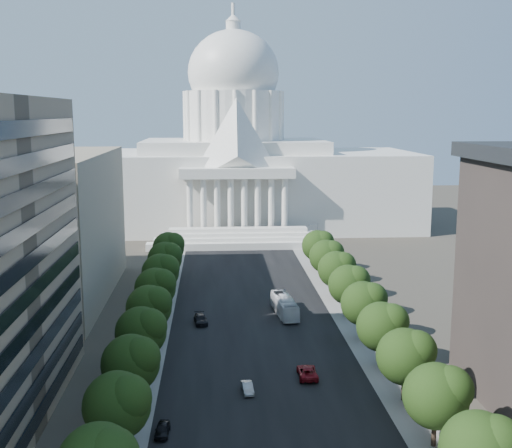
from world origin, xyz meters
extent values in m
cube|color=black|center=(0.00, 90.00, 0.00)|extent=(30.00, 260.00, 0.01)
cube|color=gray|center=(-19.00, 90.00, 0.00)|extent=(8.00, 260.00, 0.02)
cube|color=gray|center=(19.00, 90.00, 0.00)|extent=(8.00, 260.00, 0.02)
cube|color=white|center=(0.00, 185.00, 12.50)|extent=(120.00, 50.00, 25.00)
cube|color=white|center=(0.00, 185.00, 27.00)|extent=(60.00, 40.00, 4.00)
cube|color=white|center=(0.00, 158.00, 20.50)|extent=(34.00, 8.00, 3.00)
cylinder|color=white|center=(0.00, 185.00, 37.00)|extent=(32.00, 32.00, 16.00)
ellipsoid|color=white|center=(0.00, 185.00, 51.00)|extent=(30.00, 30.00, 27.60)
cylinder|color=white|center=(0.00, 185.00, 64.00)|extent=(4.80, 4.80, 7.00)
cone|color=white|center=(0.00, 185.00, 68.50)|extent=(5.20, 5.20, 2.50)
cylinder|color=white|center=(0.00, 185.00, 71.00)|extent=(1.20, 1.20, 4.00)
cube|color=gray|center=(-48.00, 100.00, 15.00)|extent=(38.00, 52.00, 30.00)
cylinder|color=#33261C|center=(-18.00, 36.00, 1.47)|extent=(0.56, 0.56, 2.94)
sphere|color=black|center=(-18.00, 36.00, 6.17)|extent=(7.60, 7.60, 7.60)
sphere|color=black|center=(-16.67, 35.24, 7.31)|extent=(5.32, 5.32, 5.32)
cylinder|color=#33261C|center=(-18.00, 48.00, 1.47)|extent=(0.56, 0.56, 2.94)
sphere|color=black|center=(-18.00, 48.00, 6.17)|extent=(7.60, 7.60, 7.60)
sphere|color=black|center=(-16.67, 47.24, 7.31)|extent=(5.32, 5.32, 5.32)
cylinder|color=#33261C|center=(-18.00, 60.00, 1.47)|extent=(0.56, 0.56, 2.94)
sphere|color=black|center=(-18.00, 60.00, 6.17)|extent=(7.60, 7.60, 7.60)
sphere|color=black|center=(-16.67, 59.24, 7.31)|extent=(5.32, 5.32, 5.32)
cylinder|color=#33261C|center=(-18.00, 72.00, 1.47)|extent=(0.56, 0.56, 2.94)
sphere|color=black|center=(-18.00, 72.00, 6.17)|extent=(7.60, 7.60, 7.60)
sphere|color=black|center=(-16.67, 71.24, 7.31)|extent=(5.32, 5.32, 5.32)
cylinder|color=#33261C|center=(-18.00, 84.00, 1.47)|extent=(0.56, 0.56, 2.94)
sphere|color=black|center=(-18.00, 84.00, 6.17)|extent=(7.60, 7.60, 7.60)
sphere|color=black|center=(-16.67, 83.24, 7.31)|extent=(5.32, 5.32, 5.32)
cylinder|color=#33261C|center=(-18.00, 96.00, 1.47)|extent=(0.56, 0.56, 2.94)
sphere|color=black|center=(-18.00, 96.00, 6.17)|extent=(7.60, 7.60, 7.60)
sphere|color=black|center=(-16.67, 95.24, 7.31)|extent=(5.32, 5.32, 5.32)
cylinder|color=#33261C|center=(-18.00, 108.00, 1.47)|extent=(0.56, 0.56, 2.94)
sphere|color=black|center=(-18.00, 108.00, 6.17)|extent=(7.60, 7.60, 7.60)
sphere|color=black|center=(-16.67, 107.24, 7.31)|extent=(5.32, 5.32, 5.32)
cylinder|color=#33261C|center=(-18.00, 120.00, 1.47)|extent=(0.56, 0.56, 2.94)
sphere|color=black|center=(-18.00, 120.00, 6.17)|extent=(7.60, 7.60, 7.60)
sphere|color=black|center=(-16.67, 119.24, 7.31)|extent=(5.32, 5.32, 5.32)
sphere|color=black|center=(19.33, 23.24, 7.31)|extent=(5.32, 5.32, 5.32)
cylinder|color=#33261C|center=(18.00, 36.00, 1.47)|extent=(0.56, 0.56, 2.94)
sphere|color=black|center=(18.00, 36.00, 6.17)|extent=(7.60, 7.60, 7.60)
sphere|color=black|center=(19.33, 35.24, 7.31)|extent=(5.32, 5.32, 5.32)
cylinder|color=#33261C|center=(18.00, 48.00, 1.47)|extent=(0.56, 0.56, 2.94)
sphere|color=black|center=(18.00, 48.00, 6.17)|extent=(7.60, 7.60, 7.60)
sphere|color=black|center=(19.33, 47.24, 7.31)|extent=(5.32, 5.32, 5.32)
cylinder|color=#33261C|center=(18.00, 60.00, 1.47)|extent=(0.56, 0.56, 2.94)
sphere|color=black|center=(18.00, 60.00, 6.17)|extent=(7.60, 7.60, 7.60)
sphere|color=black|center=(19.33, 59.24, 7.31)|extent=(5.32, 5.32, 5.32)
cylinder|color=#33261C|center=(18.00, 72.00, 1.47)|extent=(0.56, 0.56, 2.94)
sphere|color=black|center=(18.00, 72.00, 6.17)|extent=(7.60, 7.60, 7.60)
sphere|color=black|center=(19.33, 71.24, 7.31)|extent=(5.32, 5.32, 5.32)
cylinder|color=#33261C|center=(18.00, 84.00, 1.47)|extent=(0.56, 0.56, 2.94)
sphere|color=black|center=(18.00, 84.00, 6.17)|extent=(7.60, 7.60, 7.60)
sphere|color=black|center=(19.33, 83.24, 7.31)|extent=(5.32, 5.32, 5.32)
cylinder|color=#33261C|center=(18.00, 96.00, 1.47)|extent=(0.56, 0.56, 2.94)
sphere|color=black|center=(18.00, 96.00, 6.17)|extent=(7.60, 7.60, 7.60)
sphere|color=black|center=(19.33, 95.24, 7.31)|extent=(5.32, 5.32, 5.32)
cylinder|color=#33261C|center=(18.00, 108.00, 1.47)|extent=(0.56, 0.56, 2.94)
sphere|color=black|center=(18.00, 108.00, 6.17)|extent=(7.60, 7.60, 7.60)
sphere|color=black|center=(19.33, 107.24, 7.31)|extent=(5.32, 5.32, 5.32)
cylinder|color=#33261C|center=(18.00, 120.00, 1.47)|extent=(0.56, 0.56, 2.94)
sphere|color=black|center=(18.00, 120.00, 6.17)|extent=(7.60, 7.60, 7.60)
sphere|color=black|center=(19.33, 119.24, 7.31)|extent=(5.32, 5.32, 5.32)
cylinder|color=gray|center=(20.50, 35.00, 4.50)|extent=(0.18, 0.18, 9.00)
cylinder|color=gray|center=(19.30, 35.00, 8.80)|extent=(2.40, 0.14, 0.14)
sphere|color=gray|center=(18.20, 35.00, 8.70)|extent=(0.44, 0.44, 0.44)
cylinder|color=gray|center=(20.50, 60.00, 4.50)|extent=(0.18, 0.18, 9.00)
cylinder|color=gray|center=(19.30, 60.00, 8.80)|extent=(2.40, 0.14, 0.14)
sphere|color=gray|center=(18.20, 60.00, 8.70)|extent=(0.44, 0.44, 0.44)
cylinder|color=gray|center=(20.50, 85.00, 4.50)|extent=(0.18, 0.18, 9.00)
cylinder|color=gray|center=(19.30, 85.00, 8.80)|extent=(2.40, 0.14, 0.14)
sphere|color=gray|center=(18.20, 85.00, 8.70)|extent=(0.44, 0.44, 0.44)
cylinder|color=gray|center=(20.50, 110.00, 4.50)|extent=(0.18, 0.18, 9.00)
cylinder|color=gray|center=(19.30, 110.00, 8.80)|extent=(2.40, 0.14, 0.14)
sphere|color=gray|center=(18.20, 110.00, 8.70)|extent=(0.44, 0.44, 0.44)
cylinder|color=gray|center=(20.50, 135.00, 4.50)|extent=(0.18, 0.18, 9.00)
cylinder|color=gray|center=(19.30, 135.00, 8.80)|extent=(2.40, 0.14, 0.14)
sphere|color=gray|center=(18.20, 135.00, 8.70)|extent=(0.44, 0.44, 0.44)
imported|color=black|center=(-13.50, 40.66, 0.69)|extent=(1.87, 4.15, 1.38)
imported|color=#95979C|center=(-2.71, 51.77, 0.66)|extent=(1.78, 4.14, 1.33)
imported|color=maroon|center=(6.26, 56.33, 0.81)|extent=(2.80, 5.89, 1.62)
imported|color=black|center=(-9.67, 81.51, 0.78)|extent=(2.89, 5.63, 1.56)
imported|color=silver|center=(6.17, 85.63, 1.80)|extent=(4.31, 13.13, 3.59)
camera|label=1|loc=(-7.08, -31.14, 38.05)|focal=45.00mm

